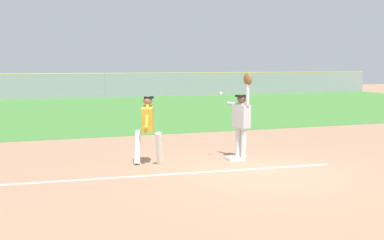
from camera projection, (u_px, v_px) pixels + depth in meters
The scene contains 12 objects.
ground_plane at pixel (267, 173), 10.62m from camera, with size 77.93×77.93×0.00m, color tan.
outfield_grass at pixel (130, 109), 25.87m from camera, with size 46.88×19.41×0.01m, color #478438.
chalk_foul_line at pixel (81, 180), 10.00m from camera, with size 12.00×0.10×0.01m, color white.
first_base at pixel (234, 158), 12.11m from camera, with size 0.38×0.38×0.08m, color white.
fielder at pixel (242, 117), 11.99m from camera, with size 0.41×0.88×2.28m.
runner at pixel (148, 125), 11.44m from camera, with size 0.76×0.82×1.72m.
baseball at pixel (221, 93), 11.81m from camera, with size 0.07×0.07×0.07m, color white.
outfield_fence at pixel (105, 85), 34.89m from camera, with size 46.96×0.08×1.84m.
parked_car_silver at pixel (42, 87), 36.69m from camera, with size 4.45×2.22×1.25m.
parked_car_black at pixel (119, 86), 38.29m from camera, with size 4.46×2.23×1.25m.
parked_car_red at pixel (183, 86), 39.65m from camera, with size 4.56×2.45×1.25m.
parked_car_blue at pixel (254, 85), 41.65m from camera, with size 4.41×2.14×1.25m.
Camera 1 is at (-4.95, -9.30, 2.49)m, focal length 43.23 mm.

